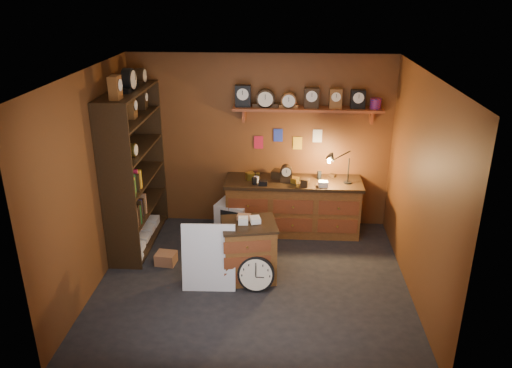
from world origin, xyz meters
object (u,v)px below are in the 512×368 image
object	(u,v)px
workbench	(293,203)
big_round_clock	(256,274)
shelving_unit	(132,163)
low_cabinet	(249,248)

from	to	relation	value
workbench	big_round_clock	distance (m)	1.75
shelving_unit	workbench	bearing A→B (deg)	12.05
low_cabinet	workbench	bearing A→B (deg)	56.42
low_cabinet	big_round_clock	bearing A→B (deg)	-80.73
big_round_clock	low_cabinet	bearing A→B (deg)	109.95
shelving_unit	big_round_clock	distance (m)	2.42
shelving_unit	low_cabinet	bearing A→B (deg)	-26.74
shelving_unit	workbench	distance (m)	2.49
workbench	low_cabinet	world-z (taller)	workbench
shelving_unit	low_cabinet	distance (m)	2.11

